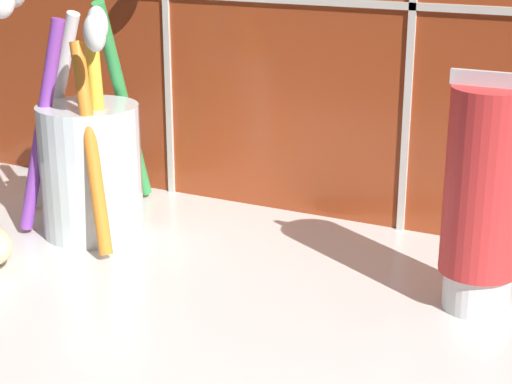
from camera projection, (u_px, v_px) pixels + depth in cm
name	position (u px, v px, depth cm)	size (l,w,h in cm)	color
sink_counter	(274.00, 338.00, 46.87)	(75.10, 34.37, 2.00)	silver
toothbrush_cup	(89.00, 157.00, 57.84)	(13.79, 14.84, 17.86)	silver
toothpaste_tube	(484.00, 196.00, 46.14)	(4.58, 4.37, 13.39)	white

